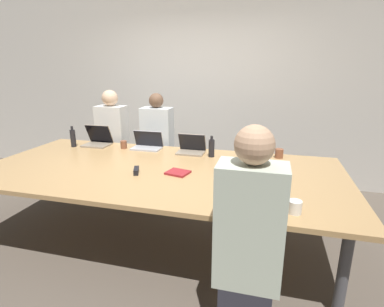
# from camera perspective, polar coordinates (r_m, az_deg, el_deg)

# --- Properties ---
(ground_plane) EXTENTS (24.00, 24.00, 0.00)m
(ground_plane) POSITION_cam_1_polar(r_m,az_deg,el_deg) (3.31, -5.84, -15.51)
(ground_plane) COLOR brown
(curtain_wall) EXTENTS (12.00, 0.06, 2.80)m
(curtain_wall) POSITION_cam_1_polar(r_m,az_deg,el_deg) (4.66, 2.02, 12.10)
(curtain_wall) COLOR beige
(curtain_wall) RESTS_ON ground_plane
(conference_table) EXTENTS (3.55, 1.67, 0.77)m
(conference_table) POSITION_cam_1_polar(r_m,az_deg,el_deg) (3.00, -6.23, -3.73)
(conference_table) COLOR tan
(conference_table) RESTS_ON ground_plane
(laptop_near_right) EXTENTS (0.35, 0.22, 0.22)m
(laptop_near_right) POSITION_cam_1_polar(r_m,az_deg,el_deg) (2.17, 11.95, -8.89)
(laptop_near_right) COLOR gray
(laptop_near_right) RESTS_ON conference_table
(person_near_right) EXTENTS (0.40, 0.24, 1.44)m
(person_near_right) POSITION_cam_1_polar(r_m,az_deg,el_deg) (1.92, 10.69, -16.77)
(person_near_right) COLOR #2D2D38
(person_near_right) RESTS_ON ground_plane
(cup_near_right) EXTENTS (0.09, 0.09, 0.09)m
(cup_near_right) POSITION_cam_1_polar(r_m,az_deg,el_deg) (2.20, 18.99, -9.60)
(cup_near_right) COLOR white
(cup_near_right) RESTS_ON conference_table
(laptop_far_center) EXTENTS (0.32, 0.23, 0.23)m
(laptop_far_center) POSITION_cam_1_polar(r_m,az_deg,el_deg) (3.48, -0.12, 1.16)
(laptop_far_center) COLOR gray
(laptop_far_center) RESTS_ON conference_table
(bottle_far_center) EXTENTS (0.07, 0.07, 0.24)m
(bottle_far_center) POSITION_cam_1_polar(r_m,az_deg,el_deg) (3.33, 3.74, 1.09)
(bottle_far_center) COLOR black
(bottle_far_center) RESTS_ON conference_table
(laptop_far_right) EXTENTS (0.34, 0.23, 0.24)m
(laptop_far_right) POSITION_cam_1_polar(r_m,az_deg,el_deg) (3.46, 12.03, 0.79)
(laptop_far_right) COLOR #B7B7BC
(laptop_far_right) RESTS_ON conference_table
(cup_far_right) EXTENTS (0.09, 0.09, 0.10)m
(cup_far_right) POSITION_cam_1_polar(r_m,az_deg,el_deg) (3.43, 16.26, 0.01)
(cup_far_right) COLOR brown
(cup_far_right) RESTS_ON conference_table
(laptop_far_midleft) EXTENTS (0.36, 0.22, 0.22)m
(laptop_far_midleft) POSITION_cam_1_polar(r_m,az_deg,el_deg) (3.70, -8.48, 1.90)
(laptop_far_midleft) COLOR #B7B7BC
(laptop_far_midleft) RESTS_ON conference_table
(person_far_midleft) EXTENTS (0.40, 0.24, 1.41)m
(person_far_midleft) POSITION_cam_1_polar(r_m,az_deg,el_deg) (4.09, -6.54, 1.15)
(person_far_midleft) COLOR #2D2D38
(person_far_midleft) RESTS_ON ground_plane
(cup_far_midleft) EXTENTS (0.08, 0.08, 0.10)m
(cup_far_midleft) POSITION_cam_1_polar(r_m,az_deg,el_deg) (3.77, -12.88, 1.66)
(cup_far_midleft) COLOR brown
(cup_far_midleft) RESTS_ON conference_table
(laptop_far_left) EXTENTS (0.33, 0.27, 0.26)m
(laptop_far_left) POSITION_cam_1_polar(r_m,az_deg,el_deg) (4.01, -17.47, 2.59)
(laptop_far_left) COLOR gray
(laptop_far_left) RESTS_ON conference_table
(person_far_left) EXTENTS (0.40, 0.24, 1.43)m
(person_far_left) POSITION_cam_1_polar(r_m,az_deg,el_deg) (4.38, -14.77, 1.98)
(person_far_left) COLOR #2D2D38
(person_far_left) RESTS_ON ground_plane
(bottle_far_left) EXTENTS (0.06, 0.06, 0.26)m
(bottle_far_left) POSITION_cam_1_polar(r_m,az_deg,el_deg) (4.02, -21.73, 2.78)
(bottle_far_left) COLOR black
(bottle_far_left) RESTS_ON conference_table
(stapler) EXTENTS (0.09, 0.16, 0.05)m
(stapler) POSITION_cam_1_polar(r_m,az_deg,el_deg) (2.88, -10.56, -3.22)
(stapler) COLOR black
(stapler) RESTS_ON conference_table
(notebook) EXTENTS (0.24, 0.22, 0.02)m
(notebook) POSITION_cam_1_polar(r_m,az_deg,el_deg) (2.83, -2.71, -3.65)
(notebook) COLOR maroon
(notebook) RESTS_ON conference_table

